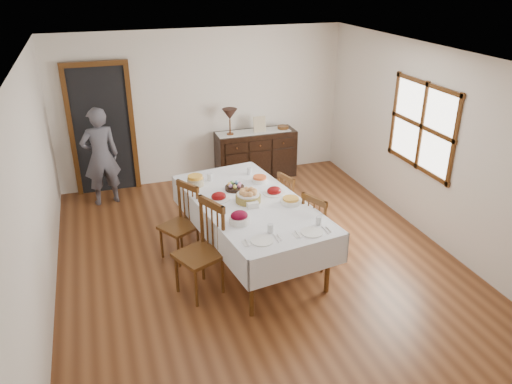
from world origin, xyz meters
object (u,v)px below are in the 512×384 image
object	(u,v)px
sideboard	(256,154)
table_lamp	(230,115)
dining_table	(250,208)
person	(100,153)
chair_left_far	(182,221)
chair_right_near	(320,229)
chair_right_far	(292,202)
chair_left_near	(203,249)

from	to	relation	value
sideboard	table_lamp	bearing A→B (deg)	-176.38
dining_table	person	world-z (taller)	person
person	dining_table	bearing A→B (deg)	114.74
dining_table	person	size ratio (longest dim) A/B	1.54
chair_left_far	chair_right_near	xyz separation A→B (m)	(1.61, -0.74, -0.01)
chair_left_far	person	size ratio (longest dim) A/B	0.59
chair_right_far	sideboard	bearing A→B (deg)	-20.50
person	table_lamp	world-z (taller)	person
dining_table	chair_right_near	world-z (taller)	chair_right_near
dining_table	person	bearing A→B (deg)	117.33
chair_right_far	person	bearing A→B (deg)	37.48
table_lamp	chair_left_far	bearing A→B (deg)	-119.92
dining_table	table_lamp	distance (m)	2.69
chair_left_far	sideboard	world-z (taller)	chair_left_far
chair_left_near	table_lamp	distance (m)	3.37
chair_right_far	person	world-z (taller)	person
chair_left_far	person	distance (m)	2.21
person	table_lamp	bearing A→B (deg)	175.37
dining_table	table_lamp	world-z (taller)	table_lamp
chair_right_far	chair_right_near	bearing A→B (deg)	163.70
chair_right_near	chair_right_far	size ratio (longest dim) A/B	1.10
chair_right_near	sideboard	xyz separation A→B (m)	(0.15, 3.01, -0.07)
chair_left_far	table_lamp	size ratio (longest dim) A/B	2.18
chair_right_far	person	size ratio (longest dim) A/B	0.53
chair_left_near	person	bearing A→B (deg)	174.55
chair_right_near	table_lamp	distance (m)	3.08
chair_left_near	chair_left_far	world-z (taller)	chair_left_near
chair_right_near	person	distance (m)	3.72
chair_left_near	chair_left_far	xyz separation A→B (m)	(-0.09, 0.85, -0.06)
chair_right_near	chair_left_near	bearing A→B (deg)	70.14
table_lamp	chair_left_near	bearing A→B (deg)	-111.24
chair_left_far	chair_left_near	bearing A→B (deg)	-24.81
chair_right_near	table_lamp	bearing A→B (deg)	-17.64
chair_right_far	table_lamp	size ratio (longest dim) A/B	1.95
person	chair_right_near	bearing A→B (deg)	121.51
table_lamp	person	bearing A→B (deg)	-173.77
chair_left_near	chair_right_far	xyz separation A→B (m)	(1.53, 1.03, -0.12)
dining_table	chair_right_near	distance (m)	0.91
chair_left_far	chair_right_far	world-z (taller)	chair_left_far
table_lamp	sideboard	bearing A→B (deg)	3.62
dining_table	person	distance (m)	2.92
chair_left_near	person	distance (m)	3.02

